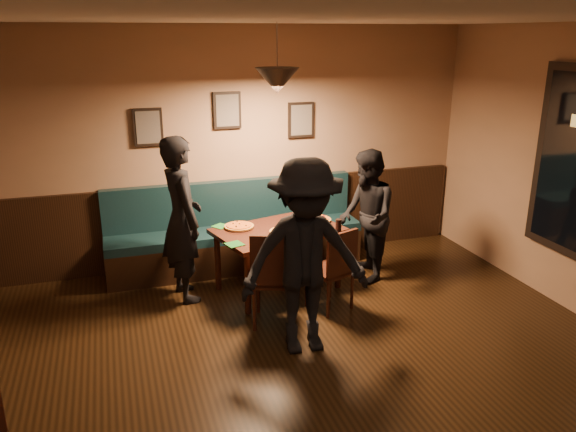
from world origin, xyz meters
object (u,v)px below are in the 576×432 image
Objects in this scene: diner_right at (367,216)px; chair_near_right at (330,268)px; chair_near_left at (275,276)px; dining_table at (278,259)px; diner_front at (305,258)px; booth_bench at (236,228)px; tabasco_bottle at (324,220)px; soda_glass at (339,225)px; diner_left at (182,219)px.

chair_near_right is at bearing -39.39° from diner_right.
chair_near_left is 1.11× the size of chair_near_right.
diner_front is at bearing -111.21° from dining_table.
diner_right is (1.33, -0.75, 0.25)m from booth_bench.
chair_near_right is 7.08× the size of tabasco_bottle.
diner_right is (1.02, -0.04, 0.40)m from dining_table.
tabasco_bottle is (0.82, -0.74, 0.26)m from booth_bench.
chair_near_right is at bearing -62.58° from booth_bench.
tabasco_bottle is at bearing -18.44° from dining_table.
soda_glass is at bearing 34.82° from chair_near_right.
booth_bench is 1.72× the size of diner_left.
booth_bench reaches higher than chair_near_left.
diner_front is (0.11, -0.54, 0.39)m from chair_near_left.
tabasco_bottle is (0.76, 0.69, 0.27)m from chair_near_left.
dining_table is 0.65m from tabasco_bottle.
chair_near_right is at bearing -124.44° from soda_glass.
chair_near_right is 0.51m from soda_glass.
chair_near_right reaches higher than dining_table.
chair_near_left is at bearing -147.67° from diner_left.
chair_near_right reaches higher than soda_glass.
booth_bench is 2.01m from diner_front.
tabasco_bottle is (0.51, -0.03, 0.41)m from dining_table.
diner_right is at bearing 50.15° from diner_front.
tabasco_bottle is at bearing -81.04° from diner_right.
chair_near_right is (0.68, -1.30, -0.06)m from booth_bench.
diner_right is 0.49m from soda_glass.
dining_table is at bearing 176.56° from tabasco_bottle.
booth_bench is 0.98m from diner_left.
diner_left is at bearing -139.11° from booth_bench.
diner_right reaches higher than chair_near_right.
diner_right is 12.18× the size of tabasco_bottle.
tabasco_bottle is at bearing 65.95° from diner_front.
diner_right is 11.00× the size of soda_glass.
chair_near_left is (0.06, -1.42, -0.02)m from booth_bench.
diner_front reaches higher than dining_table.
chair_near_left is at bearing -151.98° from soda_glass.
diner_left is (-0.69, -0.60, 0.37)m from booth_bench.
chair_near_left is at bearing -124.14° from dining_table.
booth_bench reaches higher than soda_glass.
soda_glass is (-0.44, -0.23, 0.01)m from diner_right.
soda_glass reaches higher than tabasco_bottle.
dining_table is at bearing 100.59° from chair_near_right.
diner_front is at bearing -57.97° from chair_near_left.
soda_glass is at bearing -51.62° from diner_right.
diner_front is (-0.50, -0.66, 0.43)m from chair_near_right.
diner_left is (-1.37, 0.71, 0.44)m from chair_near_right.
diner_right is 0.51m from tabasco_bottle.
diner_front is at bearing -33.09° from diner_right.
chair_near_right is at bearing 56.65° from diner_front.
diner_left is (-1.00, 0.11, 0.52)m from dining_table.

